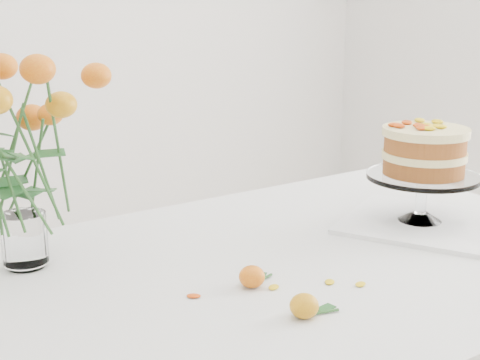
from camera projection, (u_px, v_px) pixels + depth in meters
name	position (u px, v px, depth m)	size (l,w,h in m)	color
table	(290.00, 295.00, 1.38)	(1.43, 0.93, 0.76)	tan
napkin	(419.00, 222.00, 1.57)	(0.33, 0.33, 0.01)	white
cake_stand	(424.00, 156.00, 1.53)	(0.26, 0.26, 0.23)	white
rose_vase	(16.00, 138.00, 1.25)	(0.36, 0.36, 0.44)	white
loose_rose_near	(304.00, 306.00, 1.10)	(0.09, 0.05, 0.04)	orange
loose_rose_far	(252.00, 277.00, 1.22)	(0.08, 0.05, 0.04)	#CF480A
stray_petal_a	(274.00, 287.00, 1.22)	(0.03, 0.02, 0.00)	yellow
stray_petal_b	(330.00, 282.00, 1.24)	(0.03, 0.02, 0.00)	yellow
stray_petal_c	(360.00, 284.00, 1.23)	(0.03, 0.02, 0.00)	yellow
stray_petal_d	(194.00, 296.00, 1.18)	(0.03, 0.02, 0.00)	yellow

